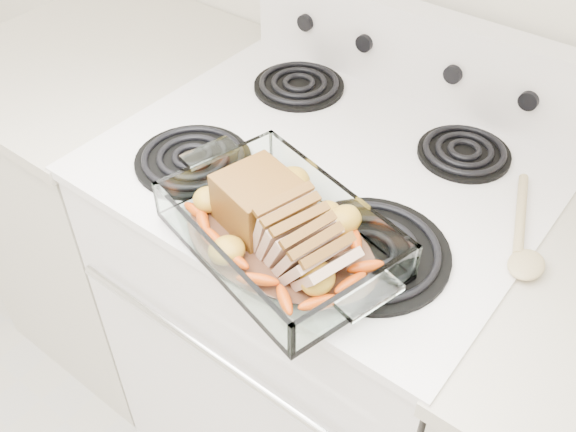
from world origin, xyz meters
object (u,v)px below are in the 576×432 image
Objects in this scene: counter_left at (127,202)px; pork_roast at (272,218)px; baking_dish at (280,237)px; electric_range at (321,314)px.

pork_roast reaches higher than counter_left.
counter_left is 0.92m from baking_dish.
counter_left is at bearing -179.90° from electric_range.
counter_left is 2.61× the size of baking_dish.
counter_left is at bearing 138.30° from pork_roast.
electric_range is 0.54m from baking_dish.
baking_dish is (0.07, -0.24, 0.48)m from electric_range.
electric_range is 4.51× the size of pork_roast.
electric_range is 0.67m from counter_left.
pork_roast is (-0.01, 0.00, 0.03)m from baking_dish.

